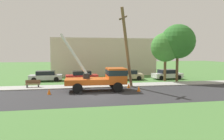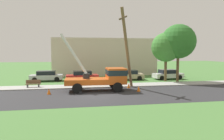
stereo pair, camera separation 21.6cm
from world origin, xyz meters
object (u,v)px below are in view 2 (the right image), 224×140
leaning_utility_pole (127,48)px  roadside_tree_far (166,47)px  parked_sedan_tan (128,75)px  parked_sedan_white (168,74)px  park_bench (33,84)px  roadside_tree_near (178,42)px  traffic_cone_ahead (139,89)px  parked_sedan_silver (46,76)px  traffic_cone_curbside (129,86)px  utility_truck (104,77)px  traffic_cone_behind (49,91)px  parked_sedan_red (82,76)px

leaning_utility_pole → roadside_tree_far: leaning_utility_pole is taller
parked_sedan_tan → parked_sedan_white: 6.06m
roadside_tree_far → park_bench: bearing=-170.9°
roadside_tree_near → roadside_tree_far: (-1.50, 0.58, -0.77)m
parked_sedan_white → roadside_tree_near: 5.39m
traffic_cone_ahead → parked_sedan_silver: 14.22m
traffic_cone_curbside → roadside_tree_far: bearing=35.8°
utility_truck → traffic_cone_behind: size_ratio=12.07×
traffic_cone_ahead → traffic_cone_behind: (-8.84, 0.02, 0.00)m
park_bench → parked_sedan_tan: bearing=22.0°
traffic_cone_behind → roadside_tree_near: roadside_tree_near is taller
utility_truck → parked_sedan_red: 8.10m
roadside_tree_far → parked_sedan_white: bearing=57.0°
traffic_cone_curbside → roadside_tree_far: (6.45, 4.64, 4.39)m
leaning_utility_pole → parked_sedan_tan: bearing=74.3°
traffic_cone_curbside → parked_sedan_silver: (-9.83, 7.62, 0.43)m
parked_sedan_silver → parked_sedan_red: (4.90, -0.83, 0.00)m
traffic_cone_ahead → parked_sedan_tan: 9.15m
traffic_cone_behind → parked_sedan_white: parked_sedan_white is taller
parked_sedan_silver → parked_sedan_white: same height
traffic_cone_curbside → roadside_tree_near: roadside_tree_near is taller
parked_sedan_tan → parked_sedan_red: bearing=-179.2°
park_bench → roadside_tree_far: (16.98, 2.72, 4.21)m
utility_truck → parked_sedan_red: (-1.95, 7.83, -0.70)m
parked_sedan_red → parked_sedan_silver: bearing=170.4°
park_bench → traffic_cone_behind: bearing=-61.9°
traffic_cone_ahead → traffic_cone_curbside: 2.23m
roadside_tree_near → traffic_cone_behind: bearing=-159.1°
parked_sedan_white → park_bench: 18.90m
leaning_utility_pole → roadside_tree_far: bearing=36.5°
utility_truck → roadside_tree_near: size_ratio=0.87×
traffic_cone_curbside → park_bench: bearing=169.6°
traffic_cone_behind → parked_sedan_silver: (-1.47, 9.78, 0.43)m
parked_sedan_silver → roadside_tree_far: size_ratio=0.66×
traffic_cone_behind → leaning_utility_pole: bearing=12.5°
parked_sedan_silver → parked_sedan_white: (17.58, -0.96, 0.00)m
parked_sedan_tan → roadside_tree_near: (6.25, -2.81, 4.73)m
traffic_cone_ahead → parked_sedan_tan: size_ratio=0.13×
parked_sedan_red → roadside_tree_far: (11.37, -2.15, 3.96)m
traffic_cone_ahead → park_bench: 11.76m
utility_truck → traffic_cone_ahead: (3.45, -1.14, -1.13)m
utility_truck → park_bench: 8.18m
leaning_utility_pole → traffic_cone_ahead: 4.60m
parked_sedan_white → traffic_cone_behind: bearing=-151.3°
traffic_cone_ahead → roadside_tree_near: size_ratio=0.07×
roadside_tree_near → parked_sedan_white: bearing=94.3°
utility_truck → roadside_tree_near: bearing=25.1°
traffic_cone_ahead → traffic_cone_curbside: bearing=102.4°
roadside_tree_near → park_bench: bearing=-173.4°
utility_truck → parked_sedan_red: utility_truck is taller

